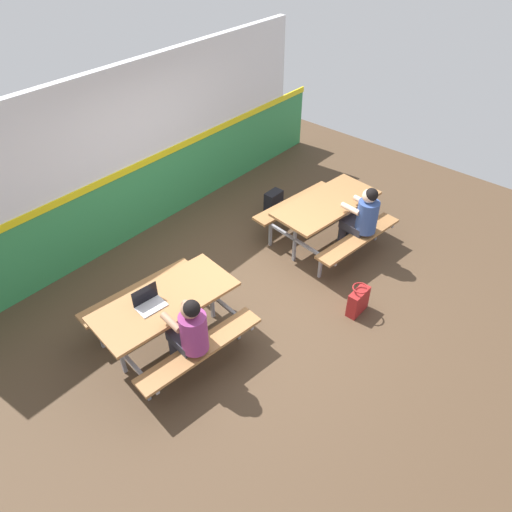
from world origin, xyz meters
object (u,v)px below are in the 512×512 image
Objects in this scene: picnic_table_left at (166,310)px; backpack_dark at (273,204)px; student_nearer at (190,331)px; picnic_table_right at (326,212)px; tote_bag_bright at (358,301)px; laptop_silver at (149,302)px; student_further at (362,217)px.

picnic_table_left is 3.13m from backpack_dark.
picnic_table_right is at bearing 5.56° from student_nearer.
picnic_table_right is 4.09× the size of tote_bag_bright.
picnic_table_right is 1.46× the size of student_nearer.
laptop_silver is at bearing 144.73° from tote_bag_bright.
student_nearer reaches higher than tote_bag_bright.
picnic_table_right is 1.58m from tote_bag_bright.
tote_bag_bright is at bearing -147.97° from student_further.
backpack_dark is at bearing 13.62° from laptop_silver.
student_nearer is 2.74× the size of backpack_dark.
student_nearer and student_further have the same top height.
student_further is 2.74× the size of backpack_dark.
tote_bag_bright is at bearing -128.50° from picnic_table_right.
tote_bag_bright is (1.96, -1.45, -0.38)m from picnic_table_left.
backpack_dark is at bearing 15.42° from picnic_table_left.
student_further is at bearing 32.03° from tote_bag_bright.
student_further is at bearing -84.31° from picnic_table_right.
laptop_silver is (-3.09, 0.31, 0.21)m from picnic_table_right.
tote_bag_bright is at bearing -114.52° from backpack_dark.
student_nearer is at bearing -156.26° from backpack_dark.
picnic_table_right reaches higher than tote_bag_bright.
laptop_silver reaches higher than picnic_table_left.
picnic_table_left is 4.09× the size of tote_bag_bright.
student_nearer is 3.10m from student_further.
tote_bag_bright is (-1.04, -2.28, -0.02)m from backpack_dark.
backpack_dark is (3.17, 0.77, -0.57)m from laptop_silver.
backpack_dark reaches higher than tote_bag_bright.
picnic_table_left is at bearing -18.51° from laptop_silver.
laptop_silver is 0.80× the size of tote_bag_bright.
tote_bag_bright is (2.08, -0.90, -0.51)m from student_nearer.
picnic_table_left is 2.92m from picnic_table_right.
picnic_table_right is 4.00× the size of backpack_dark.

